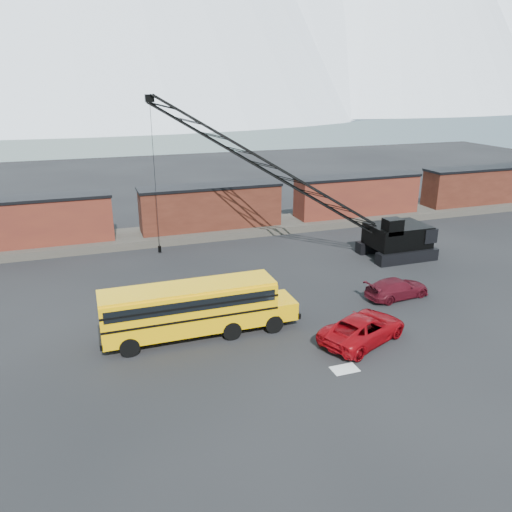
{
  "coord_description": "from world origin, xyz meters",
  "views": [
    {
      "loc": [
        -11.26,
        -23.81,
        14.17
      ],
      "look_at": [
        -0.82,
        6.32,
        3.0
      ],
      "focal_mm": 35.0,
      "sensor_mm": 36.0,
      "label": 1
    }
  ],
  "objects": [
    {
      "name": "ground",
      "position": [
        0.0,
        0.0,
        0.0
      ],
      "size": [
        160.0,
        160.0,
        0.0
      ],
      "primitive_type": "plane",
      "color": "black",
      "rests_on": "ground"
    },
    {
      "name": "boxcar_east_far",
      "position": [
        32.0,
        22.0,
        2.76
      ],
      "size": [
        13.7,
        3.1,
        4.17
      ],
      "color": "#4C2015",
      "rests_on": "gravel_berm"
    },
    {
      "name": "maroon_suv",
      "position": [
        8.36,
        3.01,
        0.69
      ],
      "size": [
        4.91,
        2.45,
        1.37
      ],
      "primitive_type": "imported",
      "rotation": [
        0.0,
        0.0,
        1.69
      ],
      "color": "#490D17",
      "rests_on": "ground"
    },
    {
      "name": "red_pickup",
      "position": [
        2.94,
        -1.63,
        0.8
      ],
      "size": [
        6.37,
        4.75,
        1.61
      ],
      "primitive_type": "imported",
      "rotation": [
        0.0,
        0.0,
        1.98
      ],
      "color": "maroon",
      "rests_on": "ground"
    },
    {
      "name": "school_bus",
      "position": [
        -5.99,
        2.17,
        1.79
      ],
      "size": [
        11.65,
        2.65,
        3.19
      ],
      "color": "#E7A504",
      "rests_on": "ground"
    },
    {
      "name": "boxcar_mid",
      "position": [
        0.0,
        22.0,
        2.76
      ],
      "size": [
        13.7,
        3.1,
        4.17
      ],
      "color": "#4C2015",
      "rests_on": "gravel_berm"
    },
    {
      "name": "snow_patch",
      "position": [
        0.5,
        -4.0,
        0.01
      ],
      "size": [
        1.4,
        0.9,
        0.02
      ],
      "primitive_type": "cube",
      "color": "silver",
      "rests_on": "ground"
    },
    {
      "name": "crawler_crane",
      "position": [
        3.01,
        14.27,
        7.59
      ],
      "size": [
        22.26,
        10.14,
        13.43
      ],
      "color": "black",
      "rests_on": "ground"
    },
    {
      "name": "boxcar_east_near",
      "position": [
        16.0,
        22.0,
        2.76
      ],
      "size": [
        13.7,
        3.1,
        4.17
      ],
      "color": "#4C1C15",
      "rests_on": "gravel_berm"
    },
    {
      "name": "boxcar_west_near",
      "position": [
        -16.0,
        22.0,
        2.76
      ],
      "size": [
        13.7,
        3.1,
        4.17
      ],
      "color": "#4C1C15",
      "rests_on": "gravel_berm"
    },
    {
      "name": "gravel_berm",
      "position": [
        0.0,
        22.0,
        0.35
      ],
      "size": [
        120.0,
        5.0,
        0.7
      ],
      "primitive_type": "cube",
      "color": "#48423B",
      "rests_on": "ground"
    }
  ]
}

